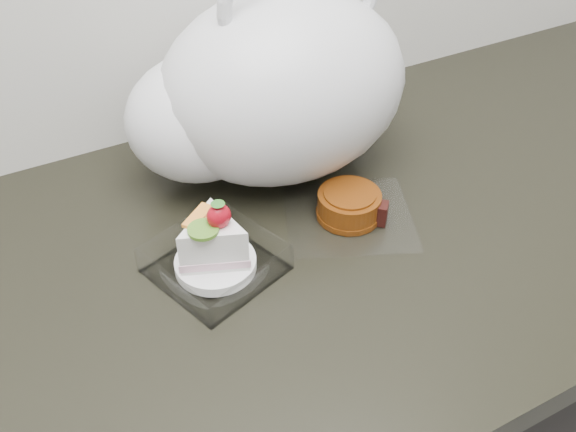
{
  "coord_description": "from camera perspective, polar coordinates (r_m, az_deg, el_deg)",
  "views": [
    {
      "loc": [
        -0.14,
        1.17,
        1.44
      ],
      "look_at": [
        0.13,
        1.69,
        0.94
      ],
      "focal_mm": 40.0,
      "sensor_mm": 36.0,
      "label": 1
    }
  ],
  "objects": [
    {
      "name": "mooncake_wrap",
      "position": [
        0.83,
        5.53,
        0.8
      ],
      "size": [
        0.21,
        0.2,
        0.04
      ],
      "rotation": [
        0.0,
        0.0,
        -0.23
      ],
      "color": "white",
      "rests_on": "counter"
    },
    {
      "name": "cake_tray",
      "position": [
        0.75,
        -6.54,
        -3.27
      ],
      "size": [
        0.17,
        0.17,
        0.1
      ],
      "rotation": [
        0.0,
        0.0,
        0.33
      ],
      "color": "white",
      "rests_on": "counter"
    },
    {
      "name": "plastic_bag",
      "position": [
        0.85,
        -1.82,
        11.03
      ],
      "size": [
        0.38,
        0.26,
        0.31
      ],
      "rotation": [
        0.0,
        0.0,
        -0.0
      ],
      "color": "silver",
      "rests_on": "counter"
    }
  ]
}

